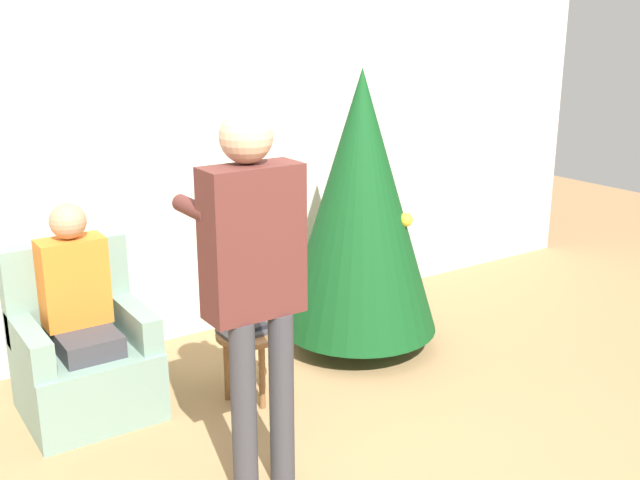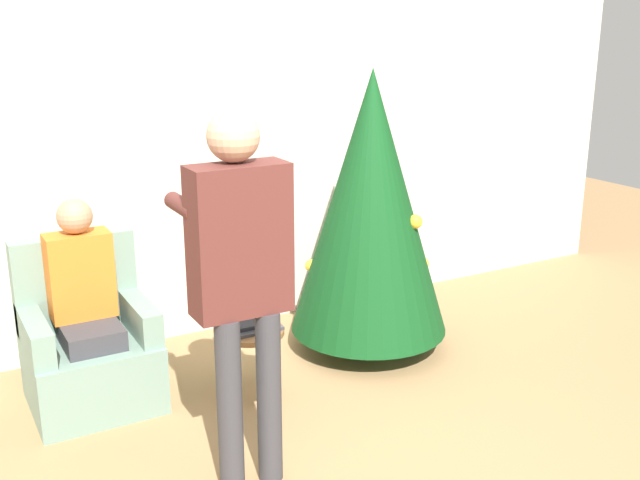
# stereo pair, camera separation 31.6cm
# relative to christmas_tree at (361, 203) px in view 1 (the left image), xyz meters

# --- Properties ---
(wall_back) EXTENTS (8.00, 0.06, 2.70)m
(wall_back) POSITION_rel_christmas_tree_xyz_m (-1.03, 0.85, 0.33)
(wall_back) COLOR beige
(wall_back) RESTS_ON ground_plane
(christmas_tree) EXTENTS (1.06, 1.06, 1.90)m
(christmas_tree) POSITION_rel_christmas_tree_xyz_m (0.00, 0.00, 0.00)
(christmas_tree) COLOR brown
(christmas_tree) RESTS_ON ground_plane
(armchair) EXTENTS (0.70, 0.68, 0.97)m
(armchair) POSITION_rel_christmas_tree_xyz_m (-1.85, 0.16, -0.69)
(armchair) COLOR gray
(armchair) RESTS_ON ground_plane
(person_seated) EXTENTS (0.36, 0.46, 1.22)m
(person_seated) POSITION_rel_christmas_tree_xyz_m (-1.85, 0.13, -0.36)
(person_seated) COLOR #38383D
(person_seated) RESTS_ON ground_plane
(person_standing) EXTENTS (0.46, 0.57, 1.81)m
(person_standing) POSITION_rel_christmas_tree_xyz_m (-1.37, -1.02, 0.08)
(person_standing) COLOR #38383D
(person_standing) RESTS_ON ground_plane
(side_stool) EXTENTS (0.40, 0.40, 0.43)m
(side_stool) POSITION_rel_christmas_tree_xyz_m (-1.00, -0.26, -0.65)
(side_stool) COLOR brown
(side_stool) RESTS_ON ground_plane
(laptop) EXTENTS (0.34, 0.21, 0.02)m
(laptop) POSITION_rel_christmas_tree_xyz_m (-1.00, -0.26, -0.58)
(laptop) COLOR #38383D
(laptop) RESTS_ON side_stool
(book) EXTENTS (0.20, 0.12, 0.02)m
(book) POSITION_rel_christmas_tree_xyz_m (-1.00, -0.26, -0.55)
(book) COLOR black
(book) RESTS_ON laptop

